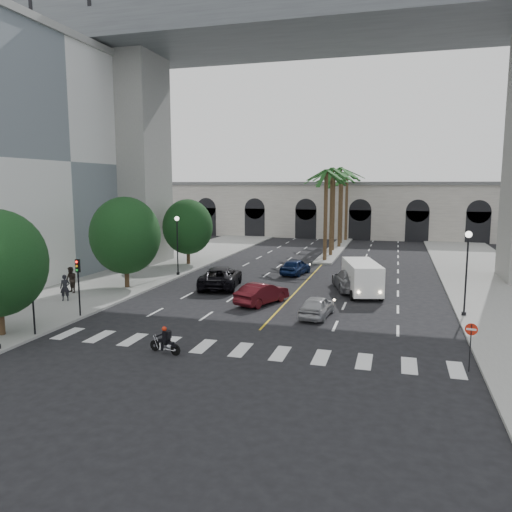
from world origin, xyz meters
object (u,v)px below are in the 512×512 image
at_px(pedestrian_b, 71,280).
at_px(do_not_enter_sign, 471,337).
at_px(car_c, 221,277).
at_px(car_d, 351,280).
at_px(car_a, 317,306).
at_px(car_b, 262,293).
at_px(pedestrian_a, 65,288).
at_px(traffic_signal_near, 32,291).
at_px(lamp_post_left_far, 177,240).
at_px(motorcycle_rider, 166,341).
at_px(traffic_signal_far, 78,278).
at_px(cargo_van, 362,277).
at_px(lamp_post_right, 467,266).
at_px(car_e, 295,267).

distance_m(pedestrian_b, do_not_enter_sign, 27.71).
distance_m(car_c, car_d, 10.21).
distance_m(car_a, pedestrian_b, 18.58).
bearing_deg(car_b, pedestrian_a, 36.29).
xyz_separation_m(traffic_signal_near, car_b, (9.80, 10.57, -1.78)).
relative_size(lamp_post_left_far, motorcycle_rider, 2.96).
bearing_deg(car_c, traffic_signal_near, 61.10).
xyz_separation_m(car_b, car_c, (-4.59, 4.40, 0.11)).
distance_m(lamp_post_left_far, traffic_signal_far, 14.52).
distance_m(lamp_post_left_far, car_a, 17.61).
bearing_deg(car_a, cargo_van, -101.60).
bearing_deg(cargo_van, traffic_signal_near, -151.00).
bearing_deg(motorcycle_rider, car_c, 115.33).
distance_m(traffic_signal_near, car_a, 16.29).
distance_m(cargo_van, do_not_enter_sign, 15.50).
height_order(cargo_van, pedestrian_b, cargo_van).
relative_size(traffic_signal_far, pedestrian_b, 1.88).
distance_m(motorcycle_rider, car_c, 15.68).
relative_size(lamp_post_right, traffic_signal_far, 1.47).
bearing_deg(car_a, pedestrian_a, 8.80).
bearing_deg(car_b, car_d, -109.92).
bearing_deg(lamp_post_left_far, car_b, -38.71).
distance_m(pedestrian_a, do_not_enter_sign, 25.96).
xyz_separation_m(traffic_signal_far, car_c, (5.21, 10.97, -1.67)).
relative_size(motorcycle_rider, car_b, 0.41).
distance_m(traffic_signal_near, car_d, 22.68).
bearing_deg(car_e, traffic_signal_near, 75.95).
distance_m(traffic_signal_near, motorcycle_rider, 8.18).
bearing_deg(cargo_van, pedestrian_b, -178.64).
relative_size(car_b, pedestrian_a, 2.45).
bearing_deg(cargo_van, motorcycle_rider, -132.02).
bearing_deg(lamp_post_left_far, traffic_signal_far, -89.60).
xyz_separation_m(car_a, car_c, (-8.74, 6.77, 0.17)).
height_order(traffic_signal_far, pedestrian_a, traffic_signal_far).
relative_size(cargo_van, pedestrian_b, 3.11).
bearing_deg(car_e, car_a, 116.21).
bearing_deg(pedestrian_a, do_not_enter_sign, -39.42).
relative_size(traffic_signal_far, do_not_enter_sign, 1.68).
xyz_separation_m(traffic_signal_far, car_a, (13.96, 4.20, -1.84)).
relative_size(car_b, do_not_enter_sign, 2.04).
relative_size(traffic_signal_far, car_a, 0.93).
xyz_separation_m(car_a, car_e, (-4.16, 14.05, 0.06)).
bearing_deg(lamp_post_left_far, car_a, -36.24).
height_order(car_a, car_e, car_e).
distance_m(car_e, pedestrian_b, 19.24).
relative_size(lamp_post_left_far, do_not_enter_sign, 2.46).
height_order(car_e, pedestrian_b, pedestrian_b).
xyz_separation_m(car_c, pedestrian_b, (-9.79, -5.51, 0.28)).
height_order(motorcycle_rider, pedestrian_b, pedestrian_b).
relative_size(car_d, cargo_van, 0.95).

